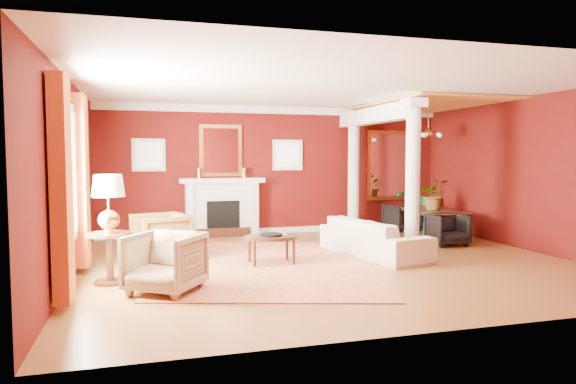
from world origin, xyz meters
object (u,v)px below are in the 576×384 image
object	(u,v)px
coffee_table	(271,239)
side_table	(109,210)
armchair_leopard	(161,235)
armchair_stripe	(165,260)
sofa	(374,231)
dining_table	(435,215)

from	to	relation	value
coffee_table	side_table	world-z (taller)	side_table
armchair_leopard	armchair_stripe	bearing A→B (deg)	-16.33
coffee_table	side_table	xyz separation A→B (m)	(-2.47, -0.62, 0.60)
sofa	dining_table	distance (m)	2.68
dining_table	armchair_stripe	bearing A→B (deg)	121.72
sofa	side_table	xyz separation A→B (m)	(-4.40, -0.82, 0.59)
armchair_stripe	coffee_table	world-z (taller)	armchair_stripe
armchair_stripe	armchair_leopard	bearing A→B (deg)	123.00
sofa	coffee_table	xyz separation A→B (m)	(-1.93, -0.20, -0.01)
coffee_table	dining_table	distance (m)	4.47
sofa	coffee_table	size ratio (longest dim) A/B	2.42
coffee_table	armchair_stripe	bearing A→B (deg)	-142.72
armchair_stripe	side_table	bearing A→B (deg)	168.75
armchair_leopard	dining_table	xyz separation A→B (m)	(5.85, 0.94, 0.04)
side_table	coffee_table	bearing A→B (deg)	14.11
coffee_table	dining_table	xyz separation A→B (m)	(4.11, 1.75, 0.06)
armchair_stripe	dining_table	bearing A→B (deg)	61.19
coffee_table	side_table	bearing A→B (deg)	-165.89
sofa	dining_table	xyz separation A→B (m)	(2.18, 1.56, 0.04)
armchair_stripe	side_table	distance (m)	1.17
armchair_stripe	side_table	world-z (taller)	side_table
sofa	side_table	bearing A→B (deg)	88.14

